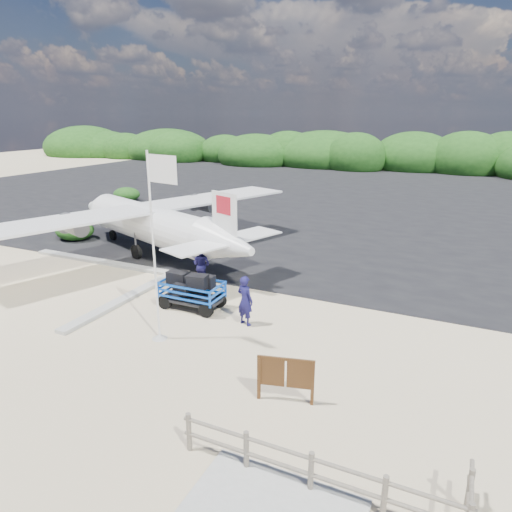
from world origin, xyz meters
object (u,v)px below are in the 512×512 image
(flagpole, at_px, (160,338))
(crew_b, at_px, (202,265))
(baggage_cart, at_px, (193,308))
(signboard, at_px, (285,401))
(crew_a, at_px, (245,301))

(flagpole, xyz_separation_m, crew_b, (-1.53, 5.36, 0.92))
(baggage_cart, bearing_deg, signboard, -36.93)
(signboard, xyz_separation_m, crew_b, (-6.92, 6.92, 0.92))
(baggage_cart, distance_m, crew_a, 2.85)
(baggage_cart, distance_m, signboard, 7.25)
(baggage_cart, distance_m, crew_b, 2.96)
(crew_b, bearing_deg, flagpole, 108.35)
(baggage_cart, xyz_separation_m, signboard, (5.80, -4.34, 0.00))
(signboard, bearing_deg, crew_b, 121.23)
(crew_b, bearing_deg, baggage_cart, 115.87)
(flagpole, xyz_separation_m, crew_a, (2.24, 2.32, 0.97))
(baggage_cart, height_order, flagpole, flagpole)
(signboard, bearing_deg, baggage_cart, 129.45)
(baggage_cart, xyz_separation_m, crew_b, (-1.12, 2.59, 0.92))
(flagpole, bearing_deg, crew_b, 105.91)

